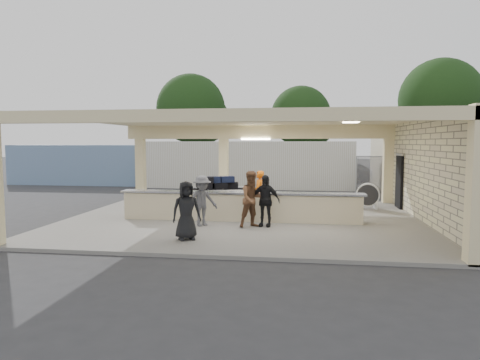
# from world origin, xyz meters

# --- Properties ---
(ground) EXTENTS (120.00, 120.00, 0.00)m
(ground) POSITION_xyz_m (0.00, 0.00, 0.00)
(ground) COLOR #2B2B2E
(ground) RESTS_ON ground
(pavilion) EXTENTS (12.01, 10.00, 3.55)m
(pavilion) POSITION_xyz_m (0.21, 0.66, 1.35)
(pavilion) COLOR slate
(pavilion) RESTS_ON ground
(baggage_counter) EXTENTS (8.20, 0.58, 0.98)m
(baggage_counter) POSITION_xyz_m (0.00, -0.50, 0.59)
(baggage_counter) COLOR beige
(baggage_counter) RESTS_ON pavilion
(luggage_cart) EXTENTS (2.54, 1.96, 1.31)m
(luggage_cart) POSITION_xyz_m (-1.21, 1.70, 0.83)
(luggage_cart) COLOR silver
(luggage_cart) RESTS_ON pavilion
(drum_fan) EXTENTS (0.96, 0.51, 1.02)m
(drum_fan) POSITION_xyz_m (4.67, 2.81, 0.65)
(drum_fan) COLOR silver
(drum_fan) RESTS_ON pavilion
(baggage_handler) EXTENTS (0.34, 0.60, 1.60)m
(baggage_handler) POSITION_xyz_m (0.50, 0.90, 0.90)
(baggage_handler) COLOR #D55C0B
(baggage_handler) RESTS_ON pavilion
(passenger_a) EXTENTS (0.92, 0.76, 1.75)m
(passenger_a) POSITION_xyz_m (0.53, -1.55, 0.98)
(passenger_a) COLOR brown
(passenger_a) RESTS_ON pavilion
(passenger_b) EXTENTS (1.00, 0.50, 1.62)m
(passenger_b) POSITION_xyz_m (0.90, -1.36, 0.91)
(passenger_b) COLOR black
(passenger_b) RESTS_ON pavilion
(passenger_c) EXTENTS (1.02, 0.93, 1.59)m
(passenger_c) POSITION_xyz_m (-1.07, -1.55, 0.90)
(passenger_c) COLOR #4E4E53
(passenger_c) RESTS_ON pavilion
(passenger_d) EXTENTS (0.84, 0.64, 1.59)m
(passenger_d) POSITION_xyz_m (-1.06, -3.49, 0.90)
(passenger_d) COLOR black
(passenger_d) RESTS_ON pavilion
(car_white_a) EXTENTS (5.94, 4.08, 1.55)m
(car_white_a) POSITION_xyz_m (9.28, 13.47, 0.77)
(car_white_a) COLOR white
(car_white_a) RESTS_ON ground
(car_white_b) EXTENTS (5.07, 3.22, 1.50)m
(car_white_b) POSITION_xyz_m (12.33, 13.48, 0.75)
(car_white_b) COLOR white
(car_white_b) RESTS_ON ground
(car_dark) EXTENTS (3.93, 3.30, 1.28)m
(car_dark) POSITION_xyz_m (5.67, 15.59, 0.64)
(car_dark) COLOR black
(car_dark) RESTS_ON ground
(container_white) EXTENTS (12.94, 2.75, 2.80)m
(container_white) POSITION_xyz_m (-1.36, 11.21, 1.40)
(container_white) COLOR silver
(container_white) RESTS_ON ground
(container_blue) EXTENTS (9.89, 2.38, 2.57)m
(container_blue) POSITION_xyz_m (-11.92, 11.78, 1.29)
(container_blue) COLOR #6682A3
(container_blue) RESTS_ON ground
(fence) EXTENTS (12.06, 0.06, 2.03)m
(fence) POSITION_xyz_m (11.00, 9.00, 1.05)
(fence) COLOR gray
(fence) RESTS_ON ground
(tree_left) EXTENTS (6.60, 6.30, 9.00)m
(tree_left) POSITION_xyz_m (-7.68, 24.16, 5.59)
(tree_left) COLOR #382619
(tree_left) RESTS_ON ground
(tree_mid) EXTENTS (6.00, 5.60, 8.00)m
(tree_mid) POSITION_xyz_m (2.32, 26.16, 4.96)
(tree_mid) COLOR #382619
(tree_mid) RESTS_ON ground
(tree_right) EXTENTS (7.20, 7.00, 10.00)m
(tree_right) POSITION_xyz_m (14.32, 25.16, 6.21)
(tree_right) COLOR #382619
(tree_right) RESTS_ON ground
(adjacent_building) EXTENTS (6.00, 8.00, 3.20)m
(adjacent_building) POSITION_xyz_m (9.50, 10.00, 1.60)
(adjacent_building) COLOR beige
(adjacent_building) RESTS_ON ground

